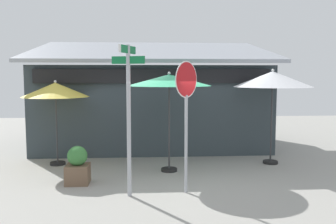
{
  "coord_description": "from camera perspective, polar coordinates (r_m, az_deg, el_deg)",
  "views": [
    {
      "loc": [
        -0.84,
        -9.07,
        2.64
      ],
      "look_at": [
        -0.16,
        1.2,
        1.6
      ],
      "focal_mm": 39.29,
      "sensor_mm": 36.0,
      "label": 1
    }
  ],
  "objects": [
    {
      "name": "ground_plane",
      "position": [
        9.49,
        1.47,
        -10.69
      ],
      "size": [
        28.0,
        28.0,
        0.1
      ],
      "primitive_type": "cube",
      "color": "#9E9B93"
    },
    {
      "name": "cafe_building",
      "position": [
        13.86,
        -2.51,
        1.37
      ],
      "size": [
        8.5,
        5.03,
        4.04
      ],
      "color": "#333D42",
      "rests_on": "ground"
    },
    {
      "name": "street_sign_post",
      "position": [
        7.9,
        -6.14,
        0.77
      ],
      "size": [
        0.71,
        0.77,
        3.27
      ],
      "color": "#A8AAB2",
      "rests_on": "ground"
    },
    {
      "name": "stop_sign",
      "position": [
        8.09,
        2.84,
        1.72
      ],
      "size": [
        0.54,
        0.61,
        2.94
      ],
      "color": "#A8AAB2",
      "rests_on": "ground"
    },
    {
      "name": "patio_umbrella_mustard_left",
      "position": [
        11.13,
        -17.06,
        3.19
      ],
      "size": [
        1.92,
        1.92,
        2.49
      ],
      "color": "black",
      "rests_on": "ground"
    },
    {
      "name": "patio_umbrella_forest_green_center",
      "position": [
        9.91,
        0.18,
        4.81
      ],
      "size": [
        2.28,
        2.28,
        2.73
      ],
      "color": "black",
      "rests_on": "ground"
    },
    {
      "name": "patio_umbrella_ivory_right",
      "position": [
        11.22,
        15.92,
        4.83
      ],
      "size": [
        2.29,
        2.29,
        2.82
      ],
      "color": "black",
      "rests_on": "ground"
    },
    {
      "name": "sidewalk_planter",
      "position": [
        9.27,
        -13.85,
        -8.16
      ],
      "size": [
        0.56,
        0.56,
        0.93
      ],
      "color": "brown",
      "rests_on": "ground"
    }
  ]
}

